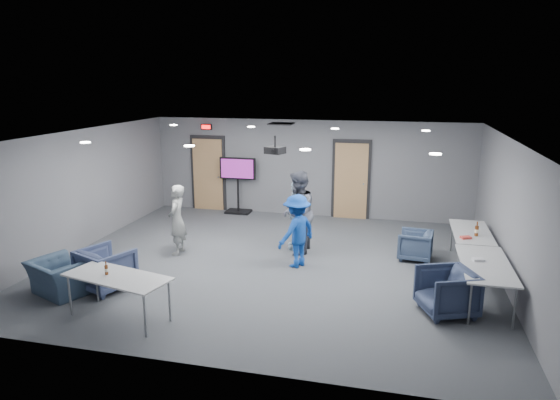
% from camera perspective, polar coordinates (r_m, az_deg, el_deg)
% --- Properties ---
extents(floor, '(9.00, 9.00, 0.00)m').
position_cam_1_polar(floor, '(10.63, -0.76, -7.22)').
color(floor, '#3D4045').
rests_on(floor, ground).
extents(ceiling, '(9.00, 9.00, 0.00)m').
position_cam_1_polar(ceiling, '(9.99, -0.81, 7.41)').
color(ceiling, white).
rests_on(ceiling, wall_back).
extents(wall_back, '(9.00, 0.02, 2.70)m').
position_cam_1_polar(wall_back, '(14.05, 3.29, 3.63)').
color(wall_back, slate).
rests_on(wall_back, floor).
extents(wall_front, '(9.00, 0.02, 2.70)m').
position_cam_1_polar(wall_front, '(6.60, -9.56, -8.17)').
color(wall_front, slate).
rests_on(wall_front, floor).
extents(wall_left, '(0.02, 8.00, 2.70)m').
position_cam_1_polar(wall_left, '(12.13, -21.84, 1.07)').
color(wall_left, slate).
rests_on(wall_left, floor).
extents(wall_right, '(0.02, 8.00, 2.70)m').
position_cam_1_polar(wall_right, '(10.12, 24.73, -1.55)').
color(wall_right, slate).
rests_on(wall_right, floor).
extents(door_left, '(1.06, 0.17, 2.24)m').
position_cam_1_polar(door_left, '(14.89, -8.20, 2.98)').
color(door_left, black).
rests_on(door_left, wall_back).
extents(door_right, '(1.06, 0.17, 2.24)m').
position_cam_1_polar(door_right, '(13.90, 8.12, 2.22)').
color(door_right, black).
rests_on(door_right, wall_back).
extents(exit_sign, '(0.32, 0.08, 0.16)m').
position_cam_1_polar(exit_sign, '(14.68, -8.41, 8.27)').
color(exit_sign, black).
rests_on(exit_sign, wall_back).
extents(hvac_diffuser, '(0.60, 0.60, 0.03)m').
position_cam_1_polar(hvac_diffuser, '(12.82, 0.16, 8.71)').
color(hvac_diffuser, black).
rests_on(hvac_diffuser, ceiling).
extents(downlights, '(6.18, 3.78, 0.02)m').
position_cam_1_polar(downlights, '(9.99, -0.81, 7.32)').
color(downlights, white).
rests_on(downlights, ceiling).
extents(person_a, '(0.42, 0.60, 1.55)m').
position_cam_1_polar(person_a, '(11.21, -11.69, -2.22)').
color(person_a, gray).
rests_on(person_a, floor).
extents(person_b, '(0.71, 0.91, 1.86)m').
position_cam_1_polar(person_b, '(10.98, 2.06, -1.45)').
color(person_b, '#4D515D').
rests_on(person_b, floor).
extents(person_c, '(0.59, 1.00, 1.60)m').
position_cam_1_polar(person_c, '(11.32, 1.92, -1.65)').
color(person_c, '#A7C2D6').
rests_on(person_c, floor).
extents(person_d, '(0.98, 1.13, 1.52)m').
position_cam_1_polar(person_d, '(10.23, 1.93, -3.55)').
color(person_d, '#1945A3').
rests_on(person_d, floor).
extents(chair_right_a, '(0.77, 0.76, 0.63)m').
position_cam_1_polar(chair_right_a, '(11.13, 15.18, -5.01)').
color(chair_right_a, '#37465F').
rests_on(chair_right_a, floor).
extents(chair_right_c, '(1.09, 1.08, 0.77)m').
position_cam_1_polar(chair_right_c, '(8.77, 18.51, -9.93)').
color(chair_right_c, '#313B55').
rests_on(chair_right_c, floor).
extents(chair_front_a, '(1.10, 1.12, 0.79)m').
position_cam_1_polar(chair_front_a, '(9.80, -19.25, -7.40)').
color(chair_front_a, '#3E496C').
rests_on(chair_front_a, floor).
extents(chair_front_b, '(1.23, 1.16, 0.64)m').
position_cam_1_polar(chair_front_b, '(9.91, -23.86, -8.06)').
color(chair_front_b, '#3A4E65').
rests_on(chair_front_b, floor).
extents(table_right_a, '(0.74, 1.78, 0.73)m').
position_cam_1_polar(table_right_a, '(11.05, 21.02, -3.59)').
color(table_right_a, silver).
rests_on(table_right_a, floor).
extents(table_right_b, '(0.81, 1.94, 0.73)m').
position_cam_1_polar(table_right_b, '(9.26, 22.42, -6.96)').
color(table_right_b, silver).
rests_on(table_right_b, floor).
extents(table_front_left, '(1.87, 1.11, 0.73)m').
position_cam_1_polar(table_front_left, '(8.47, -18.09, -8.53)').
color(table_front_left, silver).
rests_on(table_front_left, floor).
extents(bottle_front, '(0.06, 0.06, 0.22)m').
position_cam_1_polar(bottle_front, '(8.53, -19.23, -7.53)').
color(bottle_front, '#612D10').
rests_on(bottle_front, table_front_left).
extents(bottle_right, '(0.08, 0.08, 0.30)m').
position_cam_1_polar(bottle_right, '(10.73, 21.55, -3.28)').
color(bottle_right, '#612D10').
rests_on(bottle_right, table_right_a).
extents(snack_box, '(0.23, 0.20, 0.04)m').
position_cam_1_polar(snack_box, '(10.50, 20.47, -4.03)').
color(snack_box, '#BE372F').
rests_on(snack_box, table_right_a).
extents(wrapper, '(0.21, 0.17, 0.04)m').
position_cam_1_polar(wrapper, '(9.33, 21.74, -6.34)').
color(wrapper, silver).
rests_on(wrapper, table_right_b).
extents(tv_stand, '(1.06, 0.50, 1.62)m').
position_cam_1_polar(tv_stand, '(14.39, -4.84, 2.09)').
color(tv_stand, black).
rests_on(tv_stand, floor).
extents(projector, '(0.43, 0.40, 0.36)m').
position_cam_1_polar(projector, '(10.04, -0.58, 5.74)').
color(projector, black).
rests_on(projector, ceiling).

